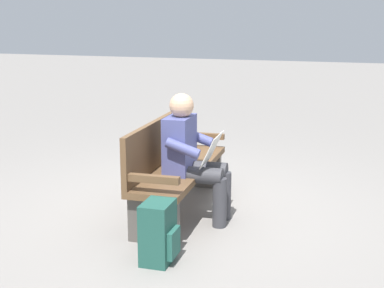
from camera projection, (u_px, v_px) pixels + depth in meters
ground_plane at (181, 210)px, 5.21m from camera, size 40.00×40.00×0.00m
bench_near at (174, 165)px, 5.12m from camera, size 1.83×0.63×0.90m
person_seated at (192, 154)px, 4.83m from camera, size 0.59×0.60×1.18m
backpack at (159, 233)px, 4.05m from camera, size 0.31×0.27×0.48m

